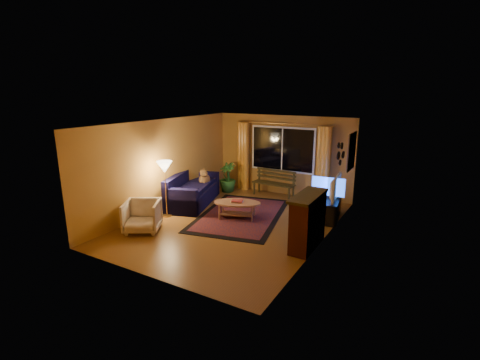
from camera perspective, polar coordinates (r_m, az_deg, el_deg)
The scene contains 22 objects.
floor at distance 8.83m, azimuth -0.98°, elevation -7.10°, with size 4.50×6.00×0.02m, color brown.
ceiling at distance 8.24m, azimuth -1.06°, elevation 9.42°, with size 4.50×6.00×0.02m, color white.
wall_back at distance 11.08m, azimuth 7.03°, elevation 4.04°, with size 4.50×0.02×2.50m, color #BA8335.
wall_left at distance 9.77m, azimuth -12.46°, elevation 2.41°, with size 0.02×6.00×2.50m, color #BA8335.
wall_right at distance 7.57m, azimuth 13.82°, elevation -1.16°, with size 0.02×6.00×2.50m, color #BA8335.
window at distance 10.99m, azimuth 6.93°, elevation 5.01°, with size 2.00×0.02×1.30m, color black.
curtain_rod at distance 10.84m, azimuth 6.97°, elevation 9.15°, with size 0.03×0.03×3.20m, color #BF8C3F.
curtain_left at distance 11.57m, azimuth 0.59°, elevation 3.94°, with size 0.36×0.36×2.24m, color orange.
curtain_right at distance 10.54m, azimuth 13.50°, elevation 2.49°, with size 0.36×0.36×2.24m, color orange.
bench at distance 10.99m, azimuth 5.50°, elevation -1.62°, with size 1.35×0.40×0.41m, color #2F270F.
potted_plant at distance 11.37m, azimuth -2.07°, elevation 0.44°, with size 0.54×0.54×0.96m, color #235B1E.
sofa at distance 10.26m, azimuth -7.69°, elevation -1.39°, with size 0.96×2.25×0.91m, color black.
dog at distance 10.56m, azimuth -5.85°, elevation 0.38°, with size 0.30×0.42×0.46m, color olive, non-canonical shape.
armchair at distance 8.52m, azimuth -15.77°, elevation -5.49°, with size 0.79×0.74×0.82m, color beige.
floor_lamp at distance 9.25m, azimuth -12.10°, elevation -1.49°, with size 0.25×0.25×1.49m, color #BF8C3F.
rug at distance 9.35m, azimuth 0.16°, elevation -5.70°, with size 2.06×3.26×0.02m, color maroon.
coffee_table at distance 9.06m, azimuth -0.47°, elevation -4.95°, with size 1.22×1.22×0.44m, color #AC7253.
tv_console at distance 9.36m, azimuth 14.64°, elevation -4.51°, with size 0.43×1.29×0.54m, color black.
television at distance 9.19m, azimuth 14.87°, elevation -1.13°, with size 1.06×0.14×0.61m, color black.
fireplace at distance 7.48m, azimuth 11.07°, elevation -6.84°, with size 0.40×1.20×1.10m, color maroon.
mirror_cluster at distance 8.70m, azimuth 16.17°, elevation 4.40°, with size 0.06×0.60×0.56m, color black, non-canonical shape.
painting at distance 9.83m, azimuth 17.82°, elevation 4.49°, with size 0.04×0.76×0.96m, color #E34A20.
Camera 1 is at (4.23, -7.04, 3.24)m, focal length 26.00 mm.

